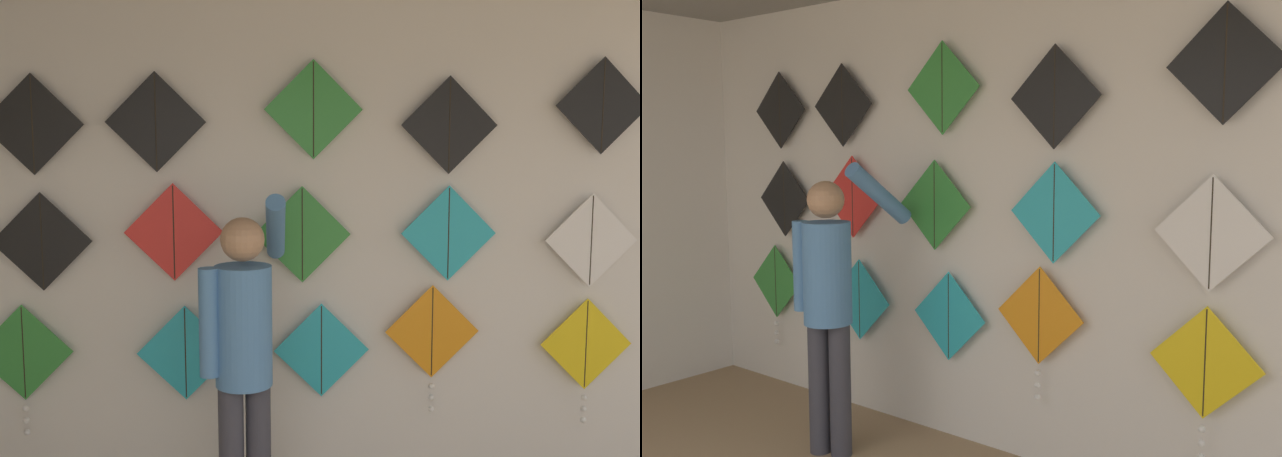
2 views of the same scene
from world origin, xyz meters
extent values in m
cube|color=silver|center=(0.00, 3.85, 1.40)|extent=(5.45, 0.06, 2.80)
cylinder|color=#383842|center=(-0.43, 3.14, 0.40)|extent=(0.13, 0.13, 0.79)
cylinder|color=#383842|center=(-0.30, 3.18, 0.40)|extent=(0.13, 0.13, 0.79)
cylinder|color=#4C7FB7|center=(-0.37, 3.16, 1.09)|extent=(0.28, 0.28, 0.60)
sphere|color=tan|center=(-0.37, 3.16, 1.52)|extent=(0.21, 0.21, 0.21)
cylinder|color=#4C7FB7|center=(-0.53, 3.11, 1.12)|extent=(0.10, 0.10, 0.53)
cylinder|color=#4C7FB7|center=(-0.21, 3.43, 1.54)|extent=(0.10, 0.49, 0.38)
cube|color=#338C38|center=(-1.64, 3.76, 0.80)|extent=(0.55, 0.01, 0.55)
cylinder|color=black|center=(-1.64, 3.76, 0.80)|extent=(0.01, 0.01, 0.53)
sphere|color=white|center=(-1.64, 3.75, 0.48)|extent=(0.04, 0.04, 0.04)
sphere|color=white|center=(-1.64, 3.75, 0.41)|extent=(0.04, 0.04, 0.04)
sphere|color=white|center=(-1.64, 3.75, 0.34)|extent=(0.04, 0.04, 0.04)
cube|color=#28B2C6|center=(-0.73, 3.76, 0.78)|extent=(0.55, 0.01, 0.55)
cylinder|color=black|center=(-0.73, 3.76, 0.78)|extent=(0.01, 0.01, 0.53)
cube|color=#28B2C6|center=(0.05, 3.76, 0.78)|extent=(0.55, 0.01, 0.55)
cylinder|color=black|center=(0.05, 3.76, 0.78)|extent=(0.01, 0.01, 0.53)
cube|color=orange|center=(0.70, 3.76, 0.88)|extent=(0.55, 0.01, 0.55)
cylinder|color=black|center=(0.70, 3.76, 0.88)|extent=(0.01, 0.01, 0.53)
sphere|color=white|center=(0.70, 3.75, 0.56)|extent=(0.04, 0.04, 0.04)
sphere|color=white|center=(0.70, 3.75, 0.49)|extent=(0.04, 0.04, 0.04)
sphere|color=white|center=(0.70, 3.75, 0.42)|extent=(0.04, 0.04, 0.04)
cube|color=yellow|center=(1.63, 3.76, 0.79)|extent=(0.55, 0.01, 0.55)
cylinder|color=black|center=(1.63, 3.76, 0.79)|extent=(0.01, 0.01, 0.53)
sphere|color=white|center=(1.63, 3.75, 0.46)|extent=(0.04, 0.04, 0.04)
sphere|color=white|center=(1.63, 3.75, 0.39)|extent=(0.04, 0.04, 0.04)
sphere|color=white|center=(1.63, 3.75, 0.32)|extent=(0.04, 0.04, 0.04)
cube|color=black|center=(-1.51, 3.76, 1.44)|extent=(0.55, 0.01, 0.55)
cylinder|color=black|center=(-1.51, 3.76, 1.44)|extent=(0.01, 0.01, 0.53)
cube|color=red|center=(-0.78, 3.76, 1.48)|extent=(0.55, 0.01, 0.55)
cylinder|color=black|center=(-0.78, 3.76, 1.48)|extent=(0.01, 0.01, 0.53)
cube|color=#338C38|center=(-0.06, 3.76, 1.46)|extent=(0.55, 0.01, 0.55)
cylinder|color=black|center=(-0.06, 3.76, 1.46)|extent=(0.01, 0.01, 0.53)
cube|color=#28B2C6|center=(0.79, 3.76, 1.46)|extent=(0.55, 0.01, 0.55)
cylinder|color=black|center=(0.79, 3.76, 1.46)|extent=(0.01, 0.01, 0.53)
cube|color=white|center=(1.64, 3.76, 1.42)|extent=(0.55, 0.01, 0.55)
cylinder|color=black|center=(1.64, 3.76, 1.42)|extent=(0.01, 0.01, 0.53)
cube|color=black|center=(-1.53, 3.76, 2.08)|extent=(0.55, 0.01, 0.55)
cylinder|color=black|center=(-1.53, 3.76, 2.08)|extent=(0.01, 0.01, 0.53)
cube|color=black|center=(-0.86, 3.76, 2.10)|extent=(0.55, 0.01, 0.55)
cylinder|color=black|center=(-0.86, 3.76, 2.10)|extent=(0.01, 0.01, 0.53)
cube|color=#338C38|center=(0.01, 3.76, 2.17)|extent=(0.55, 0.01, 0.55)
cylinder|color=black|center=(0.01, 3.76, 2.17)|extent=(0.01, 0.01, 0.53)
cube|color=black|center=(0.78, 3.76, 2.08)|extent=(0.55, 0.01, 0.55)
cylinder|color=black|center=(0.78, 3.76, 2.08)|extent=(0.01, 0.01, 0.53)
cube|color=black|center=(1.67, 3.76, 2.19)|extent=(0.55, 0.01, 0.55)
cylinder|color=black|center=(1.67, 3.76, 2.19)|extent=(0.01, 0.01, 0.53)
camera|label=1|loc=(-0.21, -0.26, 1.97)|focal=40.00mm
camera|label=2|loc=(2.76, 0.43, 1.82)|focal=40.00mm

